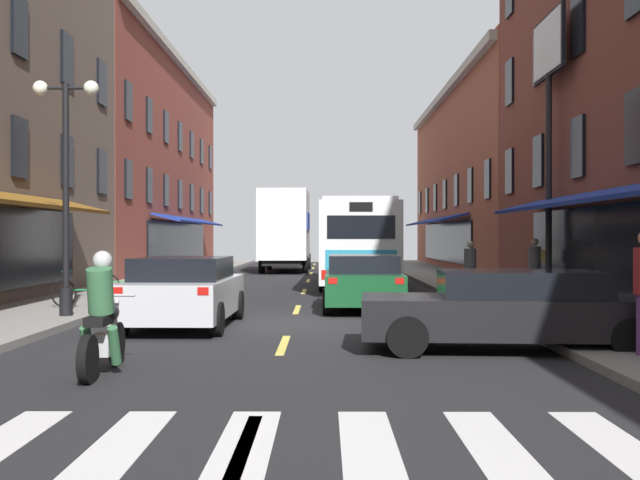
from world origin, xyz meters
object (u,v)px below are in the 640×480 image
object	(u,v)px
billboard_sign	(549,81)
transit_bus	(357,242)
sedan_far	(184,291)
bicycle_near	(127,284)
sedan_near	(512,309)
sedan_mid	(292,253)
bicycle_mid	(84,293)
pedestrian_near	(535,265)
motorcycle_rider	(102,322)
pedestrian_mid	(470,267)
sedan_rear	(363,281)
box_truck	(286,231)
street_lamp_twin	(66,185)

from	to	relation	value
billboard_sign	transit_bus	distance (m)	10.10
sedan_far	bicycle_near	distance (m)	6.82
sedan_near	sedan_mid	xyz separation A→B (m)	(-5.32, 40.73, 0.08)
bicycle_mid	pedestrian_near	bearing A→B (deg)	18.22
billboard_sign	bicycle_mid	bearing A→B (deg)	-163.80
transit_bus	sedan_near	world-z (taller)	transit_bus
sedan_far	motorcycle_rider	xyz separation A→B (m)	(-0.11, -5.49, -0.02)
bicycle_mid	pedestrian_mid	world-z (taller)	pedestrian_mid
sedan_mid	bicycle_mid	distance (m)	34.89
sedan_rear	pedestrian_near	size ratio (longest dim) A/B	2.79
sedan_mid	pedestrian_near	bearing A→B (deg)	-74.82
motorcycle_rider	billboard_sign	bearing A→B (deg)	51.62
motorcycle_rider	pedestrian_mid	distance (m)	14.77
bicycle_near	billboard_sign	bearing A→B (deg)	0.25
box_truck	pedestrian_near	bearing A→B (deg)	-66.38
motorcycle_rider	bicycle_near	bearing A→B (deg)	102.69
billboard_sign	motorcycle_rider	xyz separation A→B (m)	(-9.32, -11.77, -5.54)
transit_bus	street_lamp_twin	bearing A→B (deg)	-118.10
transit_bus	sedan_far	world-z (taller)	transit_bus
box_truck	motorcycle_rider	distance (m)	30.82
bicycle_near	bicycle_mid	xyz separation A→B (m)	(-0.15, -3.47, 0.00)
bicycle_near	pedestrian_near	distance (m)	11.71
bicycle_near	street_lamp_twin	xyz separation A→B (m)	(0.02, -5.30, 2.46)
billboard_sign	sedan_near	bearing A→B (deg)	-109.17
sedan_rear	street_lamp_twin	distance (m)	7.59
transit_bus	street_lamp_twin	distance (m)	14.48
sedan_mid	sedan_rear	size ratio (longest dim) A/B	0.93
sedan_mid	motorcycle_rider	size ratio (longest dim) A/B	2.07
box_truck	sedan_far	xyz separation A→B (m)	(-0.79, -25.28, -1.41)
pedestrian_near	sedan_rear	bearing A→B (deg)	129.87
box_truck	bicycle_near	distance (m)	19.45
sedan_mid	street_lamp_twin	size ratio (longest dim) A/B	0.84
box_truck	pedestrian_mid	bearing A→B (deg)	-70.37
sedan_rear	motorcycle_rider	distance (m)	10.26
box_truck	bicycle_mid	xyz separation A→B (m)	(-3.69, -22.52, -1.64)
motorcycle_rider	bicycle_mid	xyz separation A→B (m)	(-2.79, 8.25, -0.21)
sedan_near	sedan_mid	size ratio (longest dim) A/B	1.13
box_truck	sedan_mid	world-z (taller)	box_truck
pedestrian_near	bicycle_near	bearing A→B (deg)	104.27
sedan_near	bicycle_near	world-z (taller)	sedan_near
transit_bus	sedan_rear	bearing A→B (deg)	-91.31
box_truck	street_lamp_twin	distance (m)	24.62
billboard_sign	sedan_near	xyz separation A→B (m)	(-3.31, -9.53, -5.58)
billboard_sign	sedan_far	size ratio (longest dim) A/B	1.80
sedan_far	pedestrian_near	size ratio (longest dim) A/B	2.68
sedan_rear	pedestrian_mid	distance (m)	4.75
sedan_far	bicycle_mid	distance (m)	4.01
sedan_near	bicycle_mid	bearing A→B (deg)	145.63
sedan_near	bicycle_near	bearing A→B (deg)	132.36
box_truck	transit_bus	bearing A→B (deg)	-74.30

